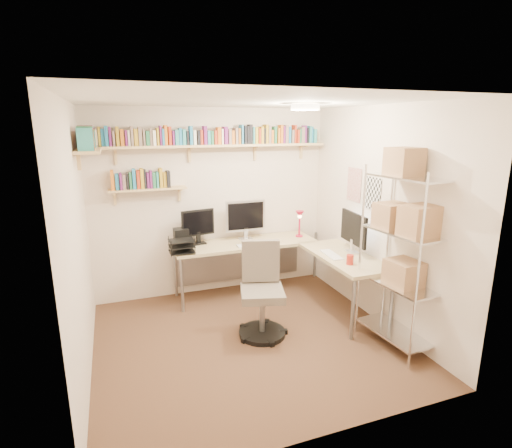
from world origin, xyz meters
The scene contains 6 objects.
ground centered at (0.00, 0.00, 0.00)m, with size 3.20×3.20×0.00m, color #4C3420.
room_shell centered at (0.00, 0.00, 1.55)m, with size 3.24×3.04×2.52m.
wall_shelves centered at (-0.42, 1.30, 2.02)m, with size 3.12×1.09×0.80m.
corner_desk centered at (0.49, 0.94, 0.74)m, with size 2.29×1.90×1.29m.
office_chair centered at (0.19, 0.11, 0.44)m, with size 0.57×0.58×1.04m.
wire_rack centered at (1.42, -0.62, 1.28)m, with size 0.47×0.85×2.07m.
Camera 1 is at (-1.27, -3.71, 2.29)m, focal length 28.00 mm.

